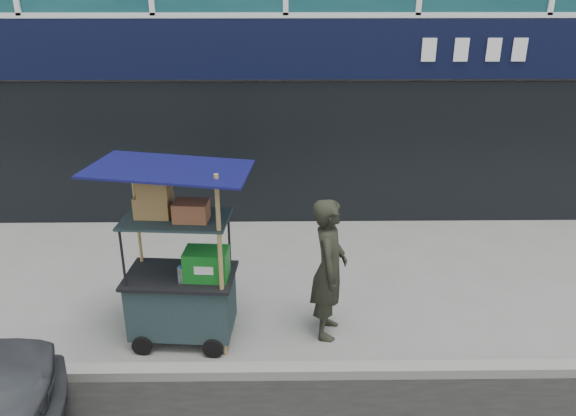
{
  "coord_description": "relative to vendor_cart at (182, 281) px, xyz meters",
  "views": [
    {
      "loc": [
        -0.08,
        -5.04,
        3.93
      ],
      "look_at": [
        -0.0,
        1.2,
        1.36
      ],
      "focal_mm": 35.0,
      "sensor_mm": 36.0,
      "label": 1
    }
  ],
  "objects": [
    {
      "name": "ground",
      "position": [
        1.21,
        -0.5,
        -0.77
      ],
      "size": [
        80.0,
        80.0,
        0.0
      ],
      "primitive_type": "plane",
      "color": "slate",
      "rests_on": "ground"
    },
    {
      "name": "curb",
      "position": [
        1.21,
        -0.7,
        -0.71
      ],
      "size": [
        80.0,
        0.18,
        0.12
      ],
      "primitive_type": "cube",
      "color": "gray",
      "rests_on": "ground"
    },
    {
      "name": "vendor_cart",
      "position": [
        0.0,
        0.0,
        0.0
      ],
      "size": [
        1.69,
        1.26,
        2.19
      ],
      "rotation": [
        0.0,
        0.0,
        -0.07
      ],
      "color": "#1A272C",
      "rests_on": "ground"
    },
    {
      "name": "vendor_man",
      "position": [
        1.67,
        0.1,
        0.08
      ],
      "size": [
        0.5,
        0.68,
        1.7
      ],
      "primitive_type": "imported",
      "rotation": [
        0.0,
        0.0,
        1.42
      ],
      "color": "black",
      "rests_on": "ground"
    }
  ]
}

